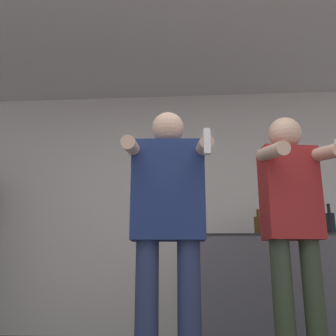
% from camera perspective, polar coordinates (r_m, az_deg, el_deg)
% --- Properties ---
extents(wall_back, '(7.00, 0.06, 2.55)m').
position_cam_1_polar(wall_back, '(3.99, 3.72, -6.01)').
color(wall_back, silver).
rests_on(wall_back, ground_plane).
extents(ceiling_slab, '(7.00, 3.15, 0.05)m').
position_cam_1_polar(ceiling_slab, '(3.22, 3.14, 21.49)').
color(ceiling_slab, silver).
rests_on(ceiling_slab, wall_back).
extents(counter, '(1.56, 0.53, 0.96)m').
position_cam_1_polar(counter, '(3.76, 17.16, -17.06)').
color(counter, slate).
rests_on(counter, ground_plane).
extents(bottle_short_whiskey, '(0.09, 0.09, 0.33)m').
position_cam_1_polar(bottle_short_whiskey, '(3.70, 16.40, -7.71)').
color(bottle_short_whiskey, '#194723').
rests_on(bottle_short_whiskey, counter).
extents(bottle_brown_liquor, '(0.08, 0.08, 0.24)m').
position_cam_1_polar(bottle_brown_liquor, '(3.67, 13.64, -8.42)').
color(bottle_brown_liquor, '#563314').
rests_on(bottle_brown_liquor, counter).
extents(bottle_clear_vodka, '(0.09, 0.09, 0.29)m').
position_cam_1_polar(bottle_clear_vodka, '(3.83, 23.48, -7.67)').
color(bottle_clear_vodka, black).
rests_on(bottle_clear_vodka, counter).
extents(person_woman_foreground, '(0.53, 0.52, 1.65)m').
position_cam_1_polar(person_woman_foreground, '(2.29, 0.01, -7.68)').
color(person_woman_foreground, navy).
rests_on(person_woman_foreground, ground_plane).
extents(person_man_side, '(0.50, 0.53, 1.70)m').
position_cam_1_polar(person_man_side, '(2.64, 18.44, -6.89)').
color(person_man_side, '#38422D').
rests_on(person_man_side, ground_plane).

